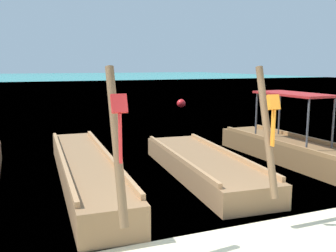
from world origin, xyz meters
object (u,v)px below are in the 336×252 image
Objects in this scene: longtail_boat_red_ribbon at (86,170)px; longtail_boat_orange_ribbon at (203,165)px; longtail_boat_pink_ribbon at (314,156)px; mooring_buoy_near at (181,103)px.

longtail_boat_red_ribbon is 2.72m from longtail_boat_orange_ribbon.
longtail_boat_red_ribbon is 0.99× the size of longtail_boat_pink_ribbon.
longtail_boat_pink_ribbon is at bearing -100.03° from mooring_buoy_near.
longtail_boat_pink_ribbon is (2.90, -0.47, 0.08)m from longtail_boat_orange_ribbon.
longtail_boat_orange_ribbon is 10.58× the size of mooring_buoy_near.
longtail_boat_orange_ribbon is (2.67, -0.49, -0.04)m from longtail_boat_red_ribbon.
longtail_boat_pink_ribbon reaches higher than longtail_boat_red_ribbon.
longtail_boat_pink_ribbon is 13.52× the size of mooring_buoy_near.
longtail_boat_orange_ribbon reaches higher than mooring_buoy_near.
longtail_boat_pink_ribbon reaches higher than mooring_buoy_near.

